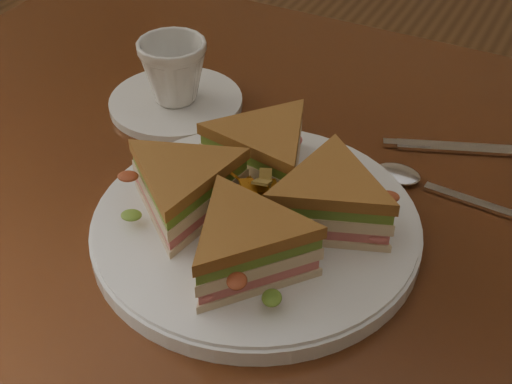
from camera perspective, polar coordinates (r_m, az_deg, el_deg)
table at (r=0.75m, az=5.96°, el=-7.82°), size 1.20×0.80×0.75m
plate at (r=0.66m, az=0.00°, el=-2.84°), size 0.30×0.30×0.02m
sandwich_wedges at (r=0.63m, az=0.00°, el=-0.35°), size 0.29×0.29×0.06m
crisps_mound at (r=0.64m, az=0.00°, el=-0.63°), size 0.09×0.09×0.05m
spoon at (r=0.73m, az=12.88°, el=0.75°), size 0.18×0.03×0.01m
knife at (r=0.80m, az=17.28°, el=3.26°), size 0.21×0.09×0.00m
saucer at (r=0.84m, az=-6.42°, el=7.14°), size 0.15×0.15×0.01m
coffee_cup at (r=0.82m, az=-6.63°, el=9.59°), size 0.10×0.10×0.07m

